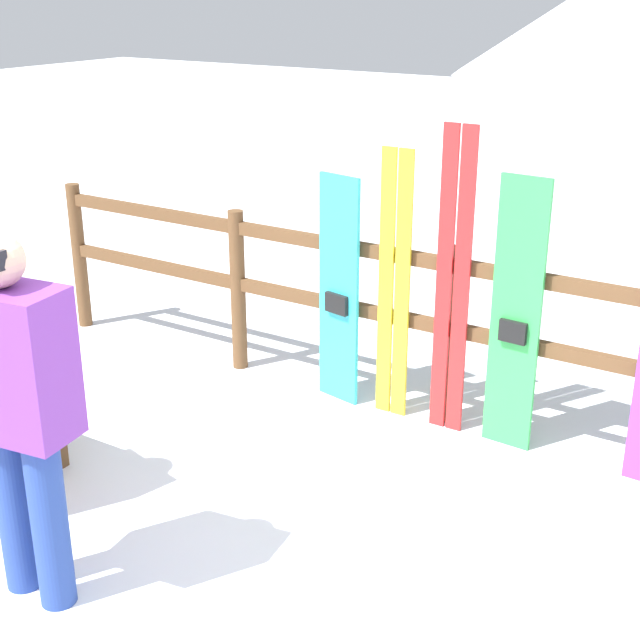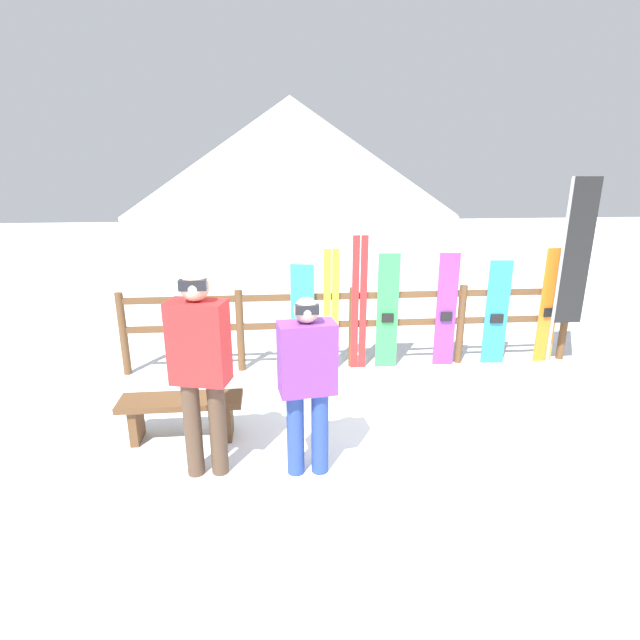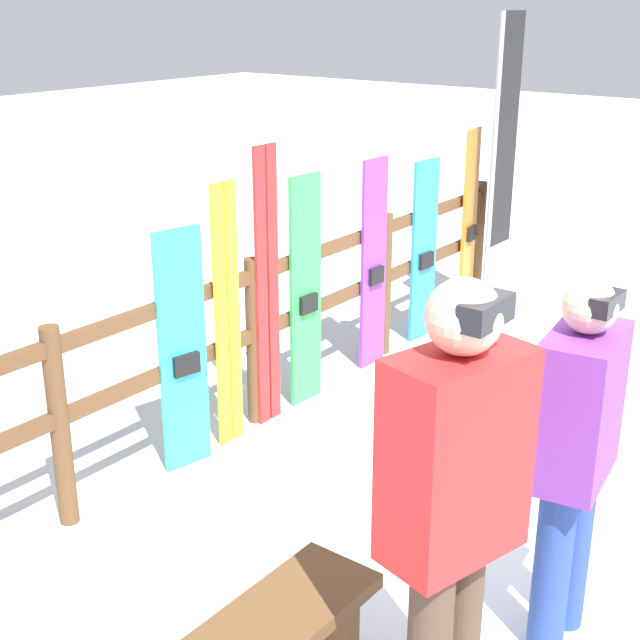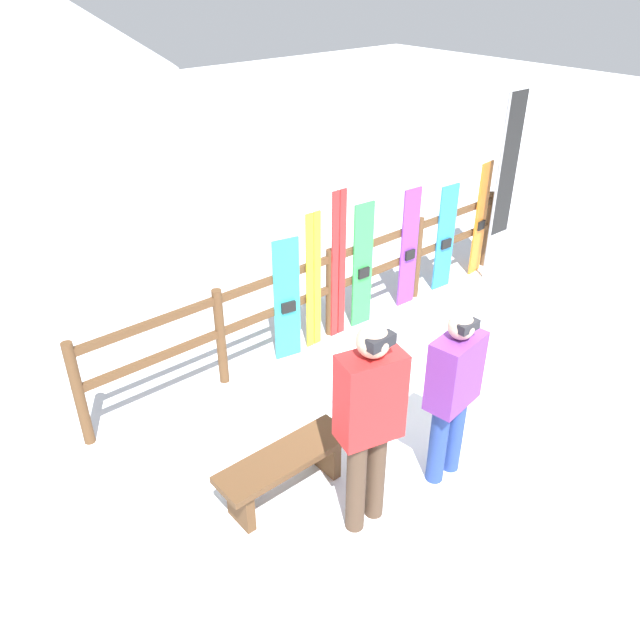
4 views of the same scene
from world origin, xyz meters
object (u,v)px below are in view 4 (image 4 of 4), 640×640
(person_purple, at_px, (453,388))
(snowboard_purple, at_px, (409,249))
(bench, at_px, (285,466))
(person_red, at_px, (369,416))
(snowboard_green, at_px, (363,267))
(snowboard_cyan, at_px, (287,301))
(ski_pair_red, at_px, (338,266))
(rental_flag, at_px, (505,174))
(ski_pair_yellow, at_px, (313,282))
(snowboard_blue, at_px, (445,238))
(snowboard_orange, at_px, (481,220))

(person_purple, distance_m, snowboard_purple, 3.03)
(bench, height_order, person_red, person_red)
(snowboard_green, xyz_separation_m, snowboard_purple, (0.78, -0.00, -0.00))
(snowboard_cyan, relative_size, ski_pair_red, 0.80)
(person_purple, relative_size, snowboard_green, 1.04)
(person_red, xyz_separation_m, rental_flag, (4.35, 2.03, 0.39))
(snowboard_cyan, height_order, snowboard_purple, snowboard_purple)
(ski_pair_yellow, height_order, snowboard_green, ski_pair_yellow)
(ski_pair_yellow, relative_size, snowboard_blue, 1.13)
(snowboard_blue, bearing_deg, ski_pair_red, 179.89)
(rental_flag, bearing_deg, snowboard_orange, 114.53)
(person_purple, relative_size, snowboard_orange, 1.02)
(bench, relative_size, snowboard_orange, 0.75)
(person_purple, bearing_deg, bench, 150.53)
(person_red, height_order, snowboard_green, person_red)
(ski_pair_red, bearing_deg, person_purple, -109.70)
(bench, bearing_deg, ski_pair_red, 39.00)
(person_purple, distance_m, ski_pair_yellow, 2.34)
(bench, relative_size, person_purple, 0.74)
(person_purple, bearing_deg, snowboard_orange, 34.11)
(rental_flag, bearing_deg, snowboard_cyan, 176.59)
(snowboard_blue, xyz_separation_m, snowboard_orange, (0.72, 0.00, 0.07))
(bench, distance_m, ski_pair_yellow, 2.36)
(snowboard_blue, distance_m, rental_flag, 1.11)
(person_purple, bearing_deg, snowboard_purple, 49.22)
(snowboard_orange, bearing_deg, snowboard_cyan, -180.00)
(snowboard_purple, bearing_deg, person_purple, -130.78)
(ski_pair_red, xyz_separation_m, snowboard_green, (0.37, -0.00, -0.12))
(ski_pair_red, height_order, rental_flag, rental_flag)
(ski_pair_yellow, relative_size, snowboard_green, 1.05)
(ski_pair_red, bearing_deg, snowboard_orange, -0.08)
(snowboard_blue, bearing_deg, ski_pair_yellow, 179.91)
(person_red, bearing_deg, snowboard_blue, 32.22)
(ski_pair_yellow, xyz_separation_m, ski_pair_red, (0.36, 0.00, 0.08))
(person_red, relative_size, snowboard_cyan, 1.28)
(bench, distance_m, snowboard_blue, 4.20)
(snowboard_cyan, xyz_separation_m, snowboard_blue, (2.57, 0.00, 0.00))
(snowboard_cyan, bearing_deg, snowboard_orange, 0.00)
(snowboard_cyan, distance_m, rental_flag, 3.47)
(snowboard_cyan, distance_m, snowboard_purple, 1.88)
(ski_pair_yellow, height_order, ski_pair_red, ski_pair_red)
(person_purple, xyz_separation_m, snowboard_purple, (1.98, 2.29, -0.15))
(snowboard_green, distance_m, snowboard_blue, 1.47)
(snowboard_cyan, relative_size, rental_flag, 0.57)
(snowboard_green, xyz_separation_m, snowboard_blue, (1.47, -0.00, -0.06))
(snowboard_cyan, bearing_deg, ski_pair_yellow, 0.54)
(person_red, bearing_deg, snowboard_purple, 38.06)
(ski_pair_red, height_order, snowboard_orange, ski_pair_red)
(person_red, xyz_separation_m, snowboard_purple, (2.85, 2.23, -0.29))
(rental_flag, bearing_deg, bench, -163.05)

